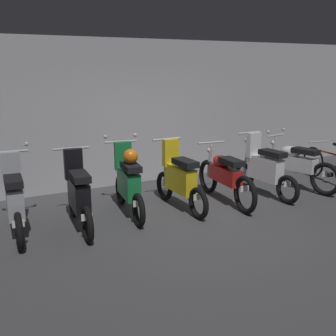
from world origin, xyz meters
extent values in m
plane|color=#424244|center=(0.00, 0.00, 0.00)|extent=(80.00, 80.00, 0.00)
cube|color=#ADADB2|center=(0.00, 2.82, 1.48)|extent=(16.00, 0.30, 2.96)
torus|color=black|center=(-2.64, 1.46, 0.27)|extent=(0.13, 0.54, 0.53)
torus|color=black|center=(-2.73, 0.32, 0.27)|extent=(0.13, 0.54, 0.53)
cube|color=#9EA0A8|center=(-2.69, 0.89, 0.54)|extent=(0.28, 0.75, 0.44)
cube|color=#9EA0A8|center=(-2.66, 1.23, 0.94)|extent=(0.29, 0.14, 0.48)
cube|color=black|center=(-2.70, 0.73, 0.85)|extent=(0.28, 0.54, 0.10)
cylinder|color=#B7BABF|center=(-2.65, 1.37, 1.16)|extent=(0.56, 0.08, 0.04)
sphere|color=#B7BABF|center=(-2.39, 1.35, 1.26)|extent=(0.07, 0.07, 0.07)
cylinder|color=#B7BABF|center=(-2.64, 1.42, 0.69)|extent=(0.07, 0.15, 0.85)
sphere|color=silver|center=(-2.64, 1.42, 1.01)|extent=(0.12, 0.12, 0.12)
cube|color=white|center=(-2.73, 0.34, 0.36)|extent=(0.16, 0.02, 0.10)
torus|color=black|center=(-1.74, 1.28, 0.27)|extent=(0.14, 0.54, 0.53)
torus|color=black|center=(-1.84, 0.14, 0.27)|extent=(0.14, 0.54, 0.53)
cube|color=black|center=(-1.79, 0.71, 0.54)|extent=(0.29, 0.75, 0.44)
cube|color=black|center=(-1.76, 1.05, 0.94)|extent=(0.29, 0.15, 0.48)
cube|color=black|center=(-1.81, 0.55, 0.85)|extent=(0.29, 0.54, 0.10)
cylinder|color=#B7BABF|center=(-1.75, 1.19, 1.16)|extent=(0.56, 0.09, 0.04)
cylinder|color=#B7BABF|center=(-1.74, 1.23, 0.69)|extent=(0.07, 0.15, 0.85)
sphere|color=silver|center=(-1.74, 1.23, 1.01)|extent=(0.12, 0.12, 0.12)
cube|color=white|center=(-1.84, 0.16, 0.36)|extent=(0.16, 0.03, 0.10)
torus|color=black|center=(-0.82, 1.49, 0.27)|extent=(0.16, 0.54, 0.53)
torus|color=black|center=(-0.97, 0.35, 0.27)|extent=(0.16, 0.54, 0.53)
cube|color=#197238|center=(-0.90, 0.92, 0.54)|extent=(0.32, 0.76, 0.44)
cube|color=#197238|center=(-0.85, 1.26, 0.94)|extent=(0.29, 0.16, 0.48)
cube|color=black|center=(-0.92, 0.76, 0.85)|extent=(0.31, 0.55, 0.10)
cylinder|color=#B7BABF|center=(-0.83, 1.40, 1.16)|extent=(0.56, 0.11, 0.04)
sphere|color=#B7BABF|center=(-1.09, 1.43, 1.26)|extent=(0.07, 0.07, 0.07)
sphere|color=#B7BABF|center=(-0.57, 1.36, 1.26)|extent=(0.07, 0.07, 0.07)
cylinder|color=#B7BABF|center=(-0.82, 1.44, 0.69)|extent=(0.08, 0.15, 0.85)
sphere|color=silver|center=(-0.82, 1.44, 1.01)|extent=(0.12, 0.12, 0.12)
cube|color=white|center=(-0.97, 0.37, 0.36)|extent=(0.16, 0.03, 0.10)
sphere|color=orange|center=(-0.92, 0.76, 1.02)|extent=(0.24, 0.24, 0.24)
torus|color=black|center=(-0.01, 1.35, 0.27)|extent=(0.10, 0.53, 0.53)
torus|color=black|center=(0.01, 0.20, 0.27)|extent=(0.10, 0.53, 0.53)
cube|color=gold|center=(0.00, 0.77, 0.54)|extent=(0.23, 0.74, 0.44)
cube|color=gold|center=(-0.01, 1.12, 0.94)|extent=(0.28, 0.13, 0.48)
cube|color=black|center=(0.00, 0.61, 0.85)|extent=(0.25, 0.52, 0.10)
cylinder|color=#B7BABF|center=(-0.01, 1.25, 1.16)|extent=(0.56, 0.05, 0.04)
cylinder|color=#B7BABF|center=(-0.01, 1.30, 0.69)|extent=(0.06, 0.15, 0.85)
sphere|color=silver|center=(-0.01, 1.30, 1.01)|extent=(0.12, 0.12, 0.12)
cube|color=white|center=(0.01, 0.22, 0.36)|extent=(0.16, 0.02, 0.10)
torus|color=black|center=(0.95, 1.35, 0.33)|extent=(0.14, 0.66, 0.65)
torus|color=black|center=(0.84, 0.06, 0.33)|extent=(0.14, 0.66, 0.65)
cube|color=red|center=(0.90, 0.71, 0.52)|extent=(0.29, 0.85, 0.28)
ellipsoid|color=red|center=(0.91, 0.86, 0.73)|extent=(0.29, 0.46, 0.22)
cube|color=black|center=(0.88, 0.52, 0.80)|extent=(0.28, 0.54, 0.10)
cylinder|color=#B7BABF|center=(0.94, 1.25, 1.02)|extent=(0.56, 0.08, 0.04)
cylinder|color=#B7BABF|center=(0.94, 1.30, 0.65)|extent=(0.07, 0.16, 0.65)
sphere|color=silver|center=(0.94, 1.30, 0.87)|extent=(0.12, 0.12, 0.12)
cube|color=white|center=(0.84, 0.08, 0.43)|extent=(0.16, 0.02, 0.10)
torus|color=black|center=(1.75, 1.25, 0.27)|extent=(0.13, 0.54, 0.53)
torus|color=black|center=(1.83, 0.10, 0.27)|extent=(0.13, 0.54, 0.53)
cube|color=silver|center=(1.79, 0.68, 0.54)|extent=(0.27, 0.75, 0.44)
cube|color=silver|center=(1.76, 1.02, 0.94)|extent=(0.29, 0.14, 0.48)
cube|color=black|center=(1.80, 0.51, 0.85)|extent=(0.28, 0.54, 0.10)
cylinder|color=#B7BABF|center=(1.75, 1.16, 1.16)|extent=(0.56, 0.08, 0.04)
cylinder|color=#B7BABF|center=(1.75, 1.20, 0.69)|extent=(0.07, 0.15, 0.85)
sphere|color=silver|center=(1.75, 1.20, 1.01)|extent=(0.12, 0.12, 0.12)
cube|color=white|center=(1.83, 0.12, 0.36)|extent=(0.16, 0.02, 0.10)
torus|color=black|center=(2.56, 1.41, 0.33)|extent=(0.22, 0.65, 0.65)
torus|color=black|center=(2.82, 0.14, 0.33)|extent=(0.22, 0.65, 0.65)
cube|color=silver|center=(2.69, 0.78, 0.52)|extent=(0.38, 0.86, 0.28)
ellipsoid|color=silver|center=(2.65, 0.93, 0.73)|extent=(0.34, 0.48, 0.22)
cube|color=black|center=(2.72, 0.60, 0.80)|extent=(0.34, 0.56, 0.10)
cylinder|color=#B7BABF|center=(2.58, 1.31, 1.02)|extent=(0.56, 0.15, 0.04)
sphere|color=#B7BABF|center=(2.32, 1.26, 1.12)|extent=(0.07, 0.07, 0.07)
sphere|color=#B7BABF|center=(2.83, 1.36, 1.12)|extent=(0.07, 0.07, 0.07)
cylinder|color=#B7BABF|center=(2.57, 1.36, 0.65)|extent=(0.09, 0.17, 0.65)
sphere|color=silver|center=(2.57, 1.36, 0.87)|extent=(0.12, 0.12, 0.12)
cube|color=white|center=(2.81, 0.16, 0.43)|extent=(0.16, 0.04, 0.10)
torus|color=black|center=(3.68, 1.27, 0.34)|extent=(0.14, 0.68, 0.68)
cylinder|color=#B21E1E|center=(3.60, 0.75, 0.64)|extent=(0.14, 0.68, 0.04)
cylinder|color=#B7BABF|center=(3.66, 1.14, 0.82)|extent=(0.50, 0.10, 0.03)
cylinder|color=black|center=(3.59, 0.70, 0.19)|extent=(0.13, 0.12, 0.10)
camera|label=1|loc=(-3.37, -5.18, 2.40)|focal=44.24mm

